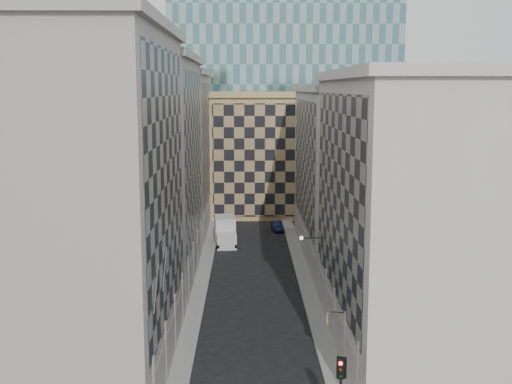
{
  "coord_description": "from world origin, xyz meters",
  "views": [
    {
      "loc": [
        -0.67,
        -31.57,
        19.39
      ],
      "look_at": [
        0.03,
        15.28,
        11.78
      ],
      "focal_mm": 45.0,
      "sensor_mm": 36.0,
      "label": 1
    }
  ],
  "objects": [
    {
      "name": "sidewalk_east",
      "position": [
        5.25,
        30.0,
        0.07
      ],
      "size": [
        1.5,
        100.0,
        0.15
      ],
      "primitive_type": "cube",
      "color": "gray",
      "rests_on": "ground"
    },
    {
      "name": "bldg_right_a",
      "position": [
        10.88,
        15.0,
        10.32
      ],
      "size": [
        10.8,
        26.8,
        20.7
      ],
      "color": "beige",
      "rests_on": "ground"
    },
    {
      "name": "traffic_light",
      "position": [
        4.55,
        1.85,
        3.38
      ],
      "size": [
        0.55,
        0.54,
        4.5
      ],
      "rotation": [
        0.0,
        0.0,
        -0.31
      ],
      "color": "black",
      "rests_on": "sidewalk_east"
    },
    {
      "name": "sidewalk_west",
      "position": [
        -5.25,
        30.0,
        0.07
      ],
      "size": [
        1.5,
        100.0,
        0.15
      ],
      "primitive_type": "cube",
      "color": "gray",
      "rests_on": "ground"
    },
    {
      "name": "dark_car",
      "position": [
        3.5,
        54.52,
        0.63
      ],
      "size": [
        1.72,
        3.95,
        1.26
      ],
      "primitive_type": "imported",
      "rotation": [
        0.0,
        0.0,
        0.1
      ],
      "color": "#0F1738",
      "rests_on": "ground"
    },
    {
      "name": "bracket_lamp",
      "position": [
        4.38,
        24.0,
        6.2
      ],
      "size": [
        1.98,
        0.36,
        0.36
      ],
      "color": "black",
      "rests_on": "ground"
    },
    {
      "name": "tan_block",
      "position": [
        2.0,
        67.9,
        9.44
      ],
      "size": [
        16.8,
        14.8,
        18.8
      ],
      "color": "tan",
      "rests_on": "ground"
    },
    {
      "name": "bldg_right_b",
      "position": [
        10.89,
        42.0,
        9.85
      ],
      "size": [
        10.8,
        28.8,
        19.7
      ],
      "color": "beige",
      "rests_on": "ground"
    },
    {
      "name": "bldg_left_c",
      "position": [
        -10.88,
        55.0,
        10.83
      ],
      "size": [
        10.8,
        22.8,
        21.7
      ],
      "color": "#A39C93",
      "rests_on": "ground"
    },
    {
      "name": "bldg_left_b",
      "position": [
        -10.88,
        33.0,
        11.32
      ],
      "size": [
        10.8,
        22.8,
        22.7
      ],
      "color": "gray",
      "rests_on": "ground"
    },
    {
      "name": "bldg_left_a",
      "position": [
        -10.88,
        11.0,
        11.82
      ],
      "size": [
        10.8,
        22.8,
        23.7
      ],
      "color": "#A39C93",
      "rests_on": "ground"
    },
    {
      "name": "shop_sign",
      "position": [
        4.96,
        10.36,
        3.84
      ],
      "size": [
        1.22,
        0.69,
        0.78
      ],
      "rotation": [
        0.0,
        0.0,
        -0.28
      ],
      "color": "black",
      "rests_on": "ground"
    },
    {
      "name": "church_tower",
      "position": [
        0.0,
        82.0,
        26.95
      ],
      "size": [
        7.2,
        7.2,
        51.5
      ],
      "color": "#2D2923",
      "rests_on": "ground"
    },
    {
      "name": "box_truck",
      "position": [
        -3.35,
        46.98,
        1.47
      ],
      "size": [
        3.07,
        6.35,
        3.37
      ],
      "rotation": [
        0.0,
        0.0,
        0.09
      ],
      "color": "silver",
      "rests_on": "ground"
    },
    {
      "name": "flagpoles_left",
      "position": [
        -5.9,
        6.0,
        8.0
      ],
      "size": [
        0.1,
        6.33,
        2.33
      ],
      "color": "gray",
      "rests_on": "ground"
    }
  ]
}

